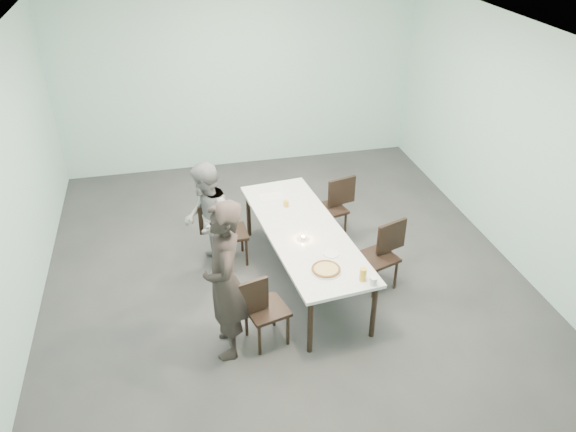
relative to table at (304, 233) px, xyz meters
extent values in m
plane|color=#333335|center=(-0.21, 0.07, -0.69)|extent=(7.00, 7.00, 0.00)
cube|color=#ACD9D2|center=(-0.21, 3.57, 0.81)|extent=(6.00, 0.02, 3.00)
cube|color=#ACD9D2|center=(-0.21, -3.43, 0.81)|extent=(6.00, 0.02, 3.00)
cube|color=#ACD9D2|center=(-3.21, 0.07, 0.81)|extent=(0.02, 7.00, 3.00)
cube|color=#ACD9D2|center=(2.79, 0.07, 0.81)|extent=(0.02, 7.00, 3.00)
cube|color=white|center=(-0.21, 0.07, 2.31)|extent=(6.00, 7.00, 0.02)
cube|color=white|center=(0.00, 0.00, 0.04)|extent=(1.16, 2.68, 0.04)
cylinder|color=black|center=(-0.24, -1.25, -0.34)|extent=(0.06, 0.06, 0.71)
cylinder|color=black|center=(-0.49, 1.18, -0.34)|extent=(0.06, 0.06, 0.71)
cylinder|color=black|center=(0.49, -1.18, -0.34)|extent=(0.06, 0.06, 0.71)
cylinder|color=black|center=(0.24, 1.25, -0.34)|extent=(0.06, 0.06, 0.71)
cube|color=black|center=(-0.66, -0.97, -0.26)|extent=(0.51, 0.51, 0.04)
cube|color=black|center=(-0.84, -1.02, -0.02)|extent=(0.42, 0.15, 0.40)
cylinder|color=black|center=(-0.78, -1.18, -0.49)|extent=(0.04, 0.04, 0.41)
cylinder|color=black|center=(-0.86, -0.85, -0.49)|extent=(0.04, 0.04, 0.41)
cylinder|color=black|center=(-0.45, -1.09, -0.49)|extent=(0.04, 0.04, 0.41)
cylinder|color=black|center=(-0.53, -0.77, -0.49)|extent=(0.04, 0.04, 0.41)
cube|color=black|center=(-0.82, 0.62, -0.26)|extent=(0.43, 0.43, 0.04)
cube|color=black|center=(-1.01, 0.62, -0.02)|extent=(0.42, 0.05, 0.40)
cylinder|color=black|center=(-0.99, 0.45, -0.49)|extent=(0.04, 0.04, 0.41)
cylinder|color=black|center=(-0.99, 0.79, -0.49)|extent=(0.04, 0.04, 0.41)
cylinder|color=black|center=(-0.65, 0.45, -0.49)|extent=(0.04, 0.04, 0.41)
cylinder|color=black|center=(-0.65, 0.79, -0.49)|extent=(0.04, 0.04, 0.41)
cube|color=black|center=(0.85, -0.33, -0.26)|extent=(0.53, 0.53, 0.04)
cube|color=black|center=(1.03, -0.27, -0.02)|extent=(0.41, 0.17, 0.40)
cylinder|color=black|center=(0.96, -0.12, -0.49)|extent=(0.04, 0.04, 0.41)
cylinder|color=black|center=(1.07, -0.44, -0.49)|extent=(0.04, 0.04, 0.41)
cylinder|color=black|center=(0.64, -0.22, -0.49)|extent=(0.04, 0.04, 0.41)
cylinder|color=black|center=(0.74, -0.55, -0.49)|extent=(0.04, 0.04, 0.41)
cube|color=black|center=(0.61, 0.91, -0.26)|extent=(0.51, 0.51, 0.04)
cube|color=black|center=(0.79, 0.96, -0.02)|extent=(0.42, 0.14, 0.40)
cylinder|color=black|center=(0.73, 1.12, -0.49)|extent=(0.04, 0.04, 0.41)
cylinder|color=black|center=(0.81, 0.79, -0.49)|extent=(0.04, 0.04, 0.41)
cylinder|color=black|center=(0.40, 1.03, -0.49)|extent=(0.04, 0.04, 0.41)
cylinder|color=black|center=(0.48, 0.70, -0.49)|extent=(0.04, 0.04, 0.41)
imported|color=black|center=(-1.08, -1.00, 0.21)|extent=(0.48, 0.69, 1.81)
imported|color=gray|center=(-1.12, 0.46, 0.06)|extent=(0.65, 0.80, 1.51)
cylinder|color=white|center=(0.03, -0.86, 0.06)|extent=(0.34, 0.34, 0.01)
cylinder|color=#DECB7E|center=(0.03, -0.86, 0.08)|extent=(0.30, 0.30, 0.01)
torus|color=brown|center=(0.03, -0.86, 0.08)|extent=(0.32, 0.32, 0.03)
cylinder|color=white|center=(0.18, -0.57, 0.06)|extent=(0.18, 0.18, 0.01)
cylinder|color=gold|center=(0.36, -1.11, 0.13)|extent=(0.08, 0.08, 0.15)
cylinder|color=silver|center=(0.45, -1.20, 0.10)|extent=(0.08, 0.08, 0.09)
cylinder|color=silver|center=(-0.06, -0.21, 0.07)|extent=(0.06, 0.06, 0.03)
cylinder|color=orange|center=(-0.06, -0.21, 0.10)|extent=(0.04, 0.04, 0.01)
cylinder|color=gold|center=(-0.08, 0.60, 0.10)|extent=(0.07, 0.07, 0.08)
cube|color=silver|center=(-0.23, 0.88, 0.06)|extent=(0.32, 0.25, 0.01)
camera|label=1|loc=(-1.47, -5.54, 3.72)|focal=35.00mm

